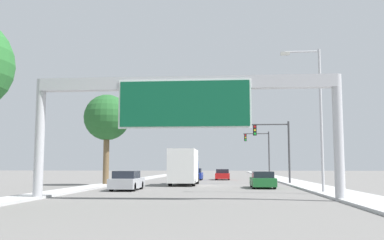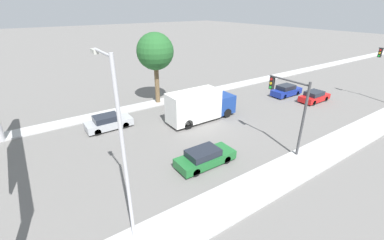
{
  "view_description": "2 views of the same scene",
  "coord_description": "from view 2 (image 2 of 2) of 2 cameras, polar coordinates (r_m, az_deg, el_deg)",
  "views": [
    {
      "loc": [
        2.24,
        -5.2,
        1.86
      ],
      "look_at": [
        0.0,
        22.95,
        4.87
      ],
      "focal_mm": 40.0,
      "sensor_mm": 36.0,
      "label": 1
    },
    {
      "loc": [
        18.57,
        20.7,
        11.41
      ],
      "look_at": [
        1.6,
        32.29,
        2.11
      ],
      "focal_mm": 24.0,
      "sensor_mm": 36.0,
      "label": 2
    }
  ],
  "objects": [
    {
      "name": "car_far_right",
      "position": [
        19.98,
        2.88,
        -8.27
      ],
      "size": [
        1.88,
        4.76,
        1.37
      ],
      "color": "#1E662D",
      "rests_on": "ground"
    },
    {
      "name": "car_mid_left",
      "position": [
        26.84,
        -18.1,
        -0.49
      ],
      "size": [
        1.86,
        4.47,
        1.45
      ],
      "color": "#A5A8AD",
      "rests_on": "ground"
    },
    {
      "name": "truck_box_primary",
      "position": [
        26.97,
        1.68,
        3.23
      ],
      "size": [
        2.39,
        7.74,
        3.36
      ],
      "color": "navy",
      "rests_on": "ground"
    },
    {
      "name": "car_near_left",
      "position": [
        37.29,
        20.2,
        6.15
      ],
      "size": [
        1.82,
        4.47,
        1.5
      ],
      "color": "navy",
      "rests_on": "ground"
    },
    {
      "name": "street_lamp_right",
      "position": [
        12.15,
        -15.65,
        -4.82
      ],
      "size": [
        2.67,
        0.28,
        9.73
      ],
      "color": "#B2B2B7",
      "rests_on": "ground"
    },
    {
      "name": "traffic_light_near_intersection",
      "position": [
        21.85,
        21.38,
        3.26
      ],
      "size": [
        3.75,
        0.32,
        6.26
      ],
      "color": "#3D3D3F",
      "rests_on": "ground"
    },
    {
      "name": "palm_tree_background",
      "position": [
        31.19,
        -8.19,
        14.74
      ],
      "size": [
        4.34,
        4.34,
        8.58
      ],
      "color": "brown",
      "rests_on": "ground"
    },
    {
      "name": "car_mid_right",
      "position": [
        36.37,
        25.53,
        4.73
      ],
      "size": [
        1.84,
        4.29,
        1.39
      ],
      "color": "red",
      "rests_on": "ground"
    },
    {
      "name": "median_strip_left",
      "position": [
        49.32,
        20.33,
        9.56
      ],
      "size": [
        2.0,
        120.0,
        0.15
      ],
      "color": "#B3B3B3",
      "rests_on": "ground"
    }
  ]
}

